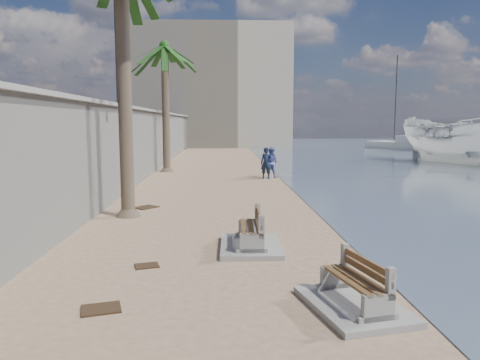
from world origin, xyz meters
name	(u,v)px	position (x,y,z in m)	size (l,w,h in m)	color
ground_plane	(291,314)	(0.00, 0.00, 0.00)	(140.00, 140.00, 0.00)	#9E7E61
seawall	(149,143)	(-5.20, 20.00, 1.75)	(0.45, 70.00, 3.50)	gray
wall_cap	(148,111)	(-5.20, 20.00, 3.55)	(0.80, 70.00, 0.12)	gray
end_building	(214,89)	(-2.00, 52.00, 7.00)	(18.00, 12.00, 14.00)	#B7AA93
bench_near	(354,288)	(1.02, 0.16, 0.34)	(1.66, 2.11, 0.78)	gray
bench_far	(251,233)	(-0.38, 3.76, 0.37)	(1.41, 2.04, 0.84)	gray
palm_back	(165,48)	(-4.29, 20.90, 7.16)	(5.00, 5.00, 8.17)	brown
streetlight	(116,25)	(-5.10, 12.00, 6.64)	(0.28, 0.28, 5.12)	#2D2D33
person_a	(266,161)	(1.25, 17.13, 0.93)	(0.67, 0.45, 1.86)	#131D35
person_b	(271,161)	(1.56, 17.66, 0.88)	(0.85, 0.66, 1.76)	#4F5AA4
boat_cruiser	(463,137)	(15.65, 25.05, 1.87)	(3.85, 3.97, 4.53)	silver
yacht_near	(478,147)	(25.33, 40.24, 0.35)	(11.22, 3.14, 1.50)	silver
yacht_far	(408,146)	(18.77, 42.24, 0.35)	(9.74, 2.73, 1.50)	silver
sailboat_west	(394,144)	(19.20, 47.46, 0.35)	(6.60, 3.68, 10.70)	silver
debris_b	(101,309)	(-2.94, 0.28, 0.01)	(0.60, 0.48, 0.03)	#382616
debris_c	(146,207)	(-3.65, 9.09, 0.01)	(0.74, 0.60, 0.03)	#382616
debris_d	(147,266)	(-2.57, 2.48, 0.01)	(0.47, 0.38, 0.03)	#382616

